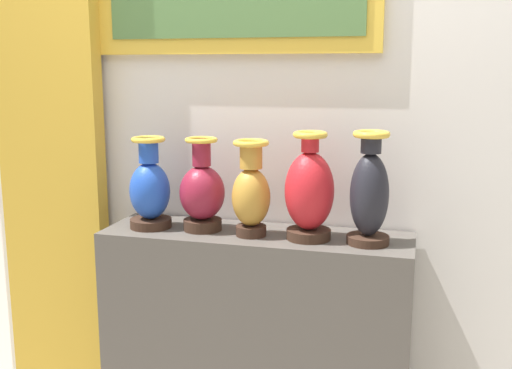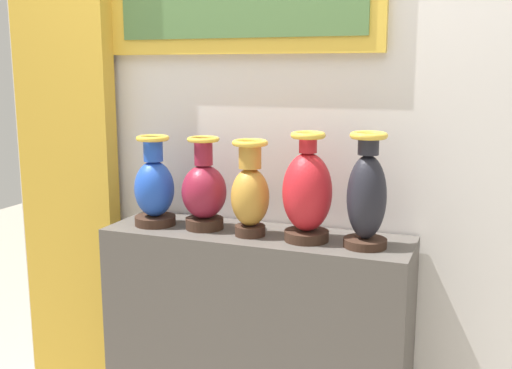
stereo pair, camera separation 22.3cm
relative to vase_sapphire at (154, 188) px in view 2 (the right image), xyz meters
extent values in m
cube|color=#4C4742|center=(0.41, 0.03, -0.62)|extent=(1.16, 0.34, 0.95)
cube|color=silver|center=(0.41, 0.26, 0.24)|extent=(2.53, 0.10, 2.68)
cube|color=gold|center=(-0.51, 0.14, 0.10)|extent=(0.46, 0.08, 2.39)
cylinder|color=#382319|center=(0.00, 0.00, -0.13)|extent=(0.16, 0.16, 0.03)
ellipsoid|color=#1E47B2|center=(0.00, 0.00, 0.00)|extent=(0.15, 0.15, 0.22)
cylinder|color=#1E47B2|center=(0.00, 0.00, 0.15)|extent=(0.07, 0.07, 0.09)
torus|color=gold|center=(0.00, 0.00, 0.19)|extent=(0.13, 0.13, 0.02)
cylinder|color=#382319|center=(0.21, 0.02, -0.13)|extent=(0.15, 0.15, 0.04)
ellipsoid|color=maroon|center=(0.21, 0.02, 0.00)|extent=(0.17, 0.17, 0.20)
cylinder|color=maroon|center=(0.21, 0.02, 0.15)|extent=(0.07, 0.07, 0.10)
torus|color=gold|center=(0.21, 0.02, 0.20)|extent=(0.12, 0.12, 0.02)
cylinder|color=#382319|center=(0.41, -0.01, -0.13)|extent=(0.11, 0.11, 0.04)
ellipsoid|color=#B27F2D|center=(0.41, -0.01, 0.00)|extent=(0.14, 0.14, 0.21)
cylinder|color=#B27F2D|center=(0.41, -0.01, 0.15)|extent=(0.08, 0.08, 0.09)
torus|color=gold|center=(0.41, -0.01, 0.20)|extent=(0.13, 0.13, 0.02)
cylinder|color=#382319|center=(0.62, 0.00, -0.13)|extent=(0.16, 0.16, 0.04)
ellipsoid|color=red|center=(0.62, 0.00, 0.03)|extent=(0.18, 0.18, 0.28)
cylinder|color=red|center=(0.62, 0.00, 0.20)|extent=(0.06, 0.06, 0.06)
torus|color=gold|center=(0.62, 0.00, 0.23)|extent=(0.12, 0.12, 0.02)
cylinder|color=#382319|center=(0.83, -0.01, -0.13)|extent=(0.15, 0.15, 0.03)
ellipsoid|color=black|center=(0.83, -0.01, 0.03)|extent=(0.13, 0.13, 0.29)
cylinder|color=black|center=(0.83, -0.01, 0.20)|extent=(0.07, 0.07, 0.07)
torus|color=gold|center=(0.83, -0.01, 0.24)|extent=(0.13, 0.13, 0.02)
camera|label=1|loc=(0.99, -2.09, 0.46)|focal=42.68mm
camera|label=2|loc=(1.20, -2.02, 0.46)|focal=42.68mm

